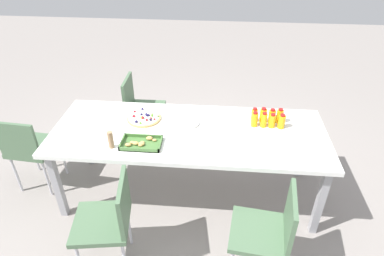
% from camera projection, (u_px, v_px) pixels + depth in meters
% --- Properties ---
extents(ground_plane, '(12.00, 12.00, 0.00)m').
position_uv_depth(ground_plane, '(189.00, 192.00, 3.31)').
color(ground_plane, gray).
extents(party_table, '(2.39, 0.91, 0.74)m').
position_uv_depth(party_table, '(189.00, 136.00, 2.93)').
color(party_table, white).
rests_on(party_table, ground_plane).
extents(chair_end, '(0.43, 0.43, 0.83)m').
position_uv_depth(chair_end, '(29.00, 147.00, 3.10)').
color(chair_end, '#4C6B4C').
rests_on(chair_end, ground_plane).
extents(chair_far_right, '(0.45, 0.45, 0.83)m').
position_uv_depth(chair_far_right, '(110.00, 218.00, 2.39)').
color(chair_far_right, '#4C6B4C').
rests_on(chair_far_right, ground_plane).
extents(chair_near_right, '(0.41, 0.41, 0.83)m').
position_uv_depth(chair_near_right, '(140.00, 106.00, 3.74)').
color(chair_near_right, '#4C6B4C').
rests_on(chair_near_right, ground_plane).
extents(chair_far_left, '(0.44, 0.44, 0.83)m').
position_uv_depth(chair_far_left, '(270.00, 229.00, 2.31)').
color(chair_far_left, '#4C6B4C').
rests_on(chair_far_left, ground_plane).
extents(juice_bottle_0, '(0.06, 0.06, 0.14)m').
position_uv_depth(juice_bottle_0, '(280.00, 116.00, 2.97)').
color(juice_bottle_0, '#F9AC14').
rests_on(juice_bottle_0, party_table).
extents(juice_bottle_1, '(0.06, 0.06, 0.14)m').
position_uv_depth(juice_bottle_1, '(272.00, 116.00, 2.97)').
color(juice_bottle_1, '#F9AF14').
rests_on(juice_bottle_1, party_table).
extents(juice_bottle_2, '(0.06, 0.06, 0.14)m').
position_uv_depth(juice_bottle_2, '(263.00, 115.00, 2.98)').
color(juice_bottle_2, '#F8AB14').
rests_on(juice_bottle_2, party_table).
extents(juice_bottle_3, '(0.06, 0.06, 0.14)m').
position_uv_depth(juice_bottle_3, '(254.00, 115.00, 2.99)').
color(juice_bottle_3, '#FAAD14').
rests_on(juice_bottle_3, party_table).
extents(juice_bottle_4, '(0.06, 0.06, 0.14)m').
position_uv_depth(juice_bottle_4, '(282.00, 122.00, 2.90)').
color(juice_bottle_4, '#F8AB14').
rests_on(juice_bottle_4, party_table).
extents(juice_bottle_5, '(0.06, 0.06, 0.13)m').
position_uv_depth(juice_bottle_5, '(272.00, 121.00, 2.92)').
color(juice_bottle_5, '#FAAC14').
rests_on(juice_bottle_5, party_table).
extents(juice_bottle_6, '(0.05, 0.05, 0.14)m').
position_uv_depth(juice_bottle_6, '(264.00, 120.00, 2.92)').
color(juice_bottle_6, '#FAAD14').
rests_on(juice_bottle_6, party_table).
extents(juice_bottle_7, '(0.06, 0.06, 0.14)m').
position_uv_depth(juice_bottle_7, '(255.00, 119.00, 2.92)').
color(juice_bottle_7, '#FAAE14').
rests_on(juice_bottle_7, party_table).
extents(fruit_pizza, '(0.31, 0.31, 0.05)m').
position_uv_depth(fruit_pizza, '(144.00, 118.00, 3.05)').
color(fruit_pizza, tan).
rests_on(fruit_pizza, party_table).
extents(snack_tray, '(0.33, 0.20, 0.04)m').
position_uv_depth(snack_tray, '(141.00, 143.00, 2.72)').
color(snack_tray, '#477238').
rests_on(snack_tray, party_table).
extents(plate_stack, '(0.17, 0.17, 0.02)m').
position_uv_depth(plate_stack, '(189.00, 123.00, 2.98)').
color(plate_stack, silver).
rests_on(plate_stack, party_table).
extents(napkin_stack, '(0.15, 0.15, 0.01)m').
position_uv_depth(napkin_stack, '(236.00, 114.00, 3.12)').
color(napkin_stack, white).
rests_on(napkin_stack, party_table).
extents(cardboard_tube, '(0.04, 0.04, 0.15)m').
position_uv_depth(cardboard_tube, '(111.00, 140.00, 2.66)').
color(cardboard_tube, '#9E7A56').
rests_on(cardboard_tube, party_table).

